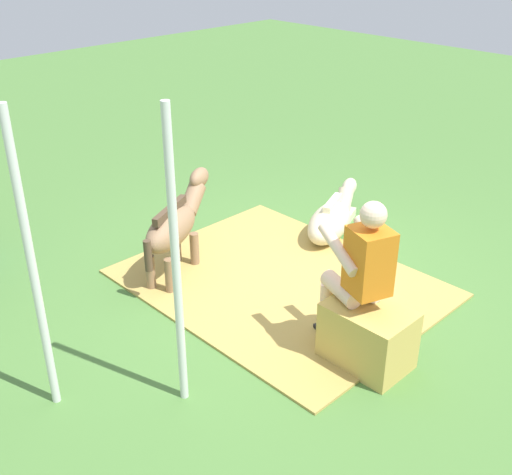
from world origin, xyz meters
TOP-DOWN VIEW (x-y plane):
  - ground_plane at (0.00, 0.00)m, footprint 24.00×24.00m
  - hay_patch at (0.05, 0.05)m, footprint 2.84×2.26m
  - hay_bale at (-1.25, 0.42)m, footprint 0.66×0.47m
  - person_seated at (-1.09, 0.38)m, footprint 0.72×0.56m
  - pony_standing at (0.92, 0.62)m, footprint 0.77×1.25m
  - pony_lying at (0.39, -1.14)m, footprint 0.76×1.34m
  - tent_pole_left at (-0.56, 1.71)m, footprint 0.06×0.06m
  - tent_pole_mid at (0.07, 2.42)m, footprint 0.06×0.06m

SIDE VIEW (x-z plane):
  - ground_plane at x=0.00m, z-range 0.00..0.00m
  - hay_patch at x=0.05m, z-range 0.00..0.02m
  - pony_lying at x=0.39m, z-range -0.02..0.40m
  - hay_bale at x=-1.25m, z-range 0.00..0.50m
  - pony_standing at x=0.92m, z-range 0.09..0.98m
  - person_seated at x=-1.09m, z-range 0.08..1.46m
  - tent_pole_left at x=-0.56m, z-range 0.00..2.23m
  - tent_pole_mid at x=0.07m, z-range 0.00..2.23m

